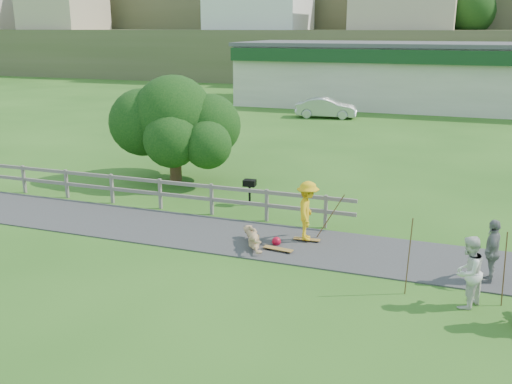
% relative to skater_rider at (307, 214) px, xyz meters
% --- Properties ---
extents(ground, '(260.00, 260.00, 0.00)m').
position_rel_skater_rider_xyz_m(ground, '(-1.77, -1.86, -0.90)').
color(ground, '#285819').
rests_on(ground, ground).
extents(path, '(34.00, 3.00, 0.04)m').
position_rel_skater_rider_xyz_m(path, '(-1.77, -0.36, -0.88)').
color(path, '#363638').
rests_on(path, ground).
extents(fence, '(15.05, 0.10, 1.10)m').
position_rel_skater_rider_xyz_m(fence, '(-6.39, 1.44, -0.17)').
color(fence, slate).
rests_on(fence, ground).
extents(strip_mall, '(32.50, 10.75, 5.10)m').
position_rel_skater_rider_xyz_m(strip_mall, '(2.23, 33.08, 1.68)').
color(strip_mall, beige).
rests_on(strip_mall, ground).
extents(skater_rider, '(0.88, 1.26, 1.79)m').
position_rel_skater_rider_xyz_m(skater_rider, '(0.00, 0.00, 0.00)').
color(skater_rider, yellow).
rests_on(skater_rider, ground).
extents(skater_fallen, '(1.63, 1.16, 0.60)m').
position_rel_skater_rider_xyz_m(skater_fallen, '(-1.37, -0.94, -0.59)').
color(skater_fallen, tan).
rests_on(skater_fallen, ground).
extents(spectator_a, '(0.97, 1.04, 1.72)m').
position_rel_skater_rider_xyz_m(spectator_a, '(4.51, -2.76, -0.04)').
color(spectator_a, silver).
rests_on(spectator_a, ground).
extents(spectator_b, '(0.50, 1.02, 1.68)m').
position_rel_skater_rider_xyz_m(spectator_b, '(5.08, -1.16, -0.06)').
color(spectator_b, gray).
rests_on(spectator_b, ground).
extents(car_silver, '(4.47, 2.04, 1.42)m').
position_rel_skater_rider_xyz_m(car_silver, '(-5.12, 24.46, -0.18)').
color(car_silver, '#B5B8BD').
rests_on(car_silver, ground).
extents(tree, '(5.31, 5.31, 3.72)m').
position_rel_skater_rider_xyz_m(tree, '(-7.07, 5.10, 0.97)').
color(tree, black).
rests_on(tree, ground).
extents(bbq, '(0.46, 0.36, 0.95)m').
position_rel_skater_rider_xyz_m(bbq, '(-2.93, 2.92, -0.42)').
color(bbq, black).
rests_on(bbq, ground).
extents(longboard_rider, '(0.82, 0.24, 0.09)m').
position_rel_skater_rider_xyz_m(longboard_rider, '(0.00, 0.00, -0.85)').
color(longboard_rider, olive).
rests_on(longboard_rider, ground).
extents(longboard_fallen, '(0.91, 0.32, 0.10)m').
position_rel_skater_rider_xyz_m(longboard_fallen, '(-0.57, -1.04, -0.85)').
color(longboard_fallen, olive).
rests_on(longboard_fallen, ground).
extents(helmet, '(0.27, 0.27, 0.27)m').
position_rel_skater_rider_xyz_m(helmet, '(-0.77, -0.59, -0.76)').
color(helmet, '#B50B27').
rests_on(helmet, ground).
extents(pole_rider, '(0.03, 0.03, 1.70)m').
position_rel_skater_rider_xyz_m(pole_rider, '(0.60, 0.40, -0.05)').
color(pole_rider, brown).
rests_on(pole_rider, ground).
extents(pole_spec_left, '(0.03, 0.03, 1.95)m').
position_rel_skater_rider_xyz_m(pole_spec_left, '(3.17, -2.57, 0.08)').
color(pole_spec_left, brown).
rests_on(pole_spec_left, ground).
extents(pole_spec_right, '(0.03, 0.03, 1.82)m').
position_rel_skater_rider_xyz_m(pole_spec_right, '(5.29, -2.42, 0.01)').
color(pole_spec_right, brown).
rests_on(pole_spec_right, ground).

